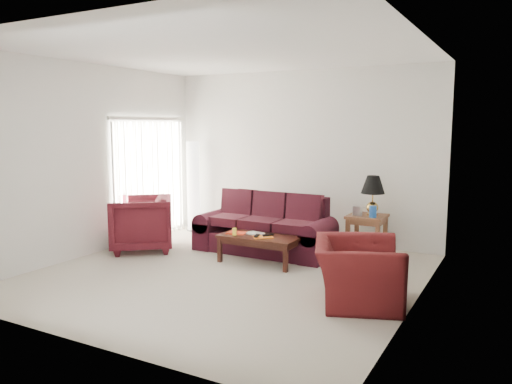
# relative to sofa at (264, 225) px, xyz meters

# --- Properties ---
(floor) EXTENTS (5.00, 5.00, 0.00)m
(floor) POSITION_rel_sofa_xyz_m (0.12, -1.34, -0.45)
(floor) COLOR #B9B19E
(floor) RESTS_ON ground
(blinds) EXTENTS (0.10, 2.00, 2.16)m
(blinds) POSITION_rel_sofa_xyz_m (-2.30, -0.04, 0.63)
(blinds) COLOR silver
(blinds) RESTS_ON ground
(sofa) EXTENTS (2.28, 1.13, 0.91)m
(sofa) POSITION_rel_sofa_xyz_m (0.00, 0.00, 0.00)
(sofa) COLOR black
(sofa) RESTS_ON ground
(throw_pillow) EXTENTS (0.41, 0.22, 0.41)m
(throw_pillow) POSITION_rel_sofa_xyz_m (-0.71, 0.73, 0.25)
(throw_pillow) COLOR black
(throw_pillow) RESTS_ON sofa
(end_table) EXTENTS (0.60, 0.60, 0.63)m
(end_table) POSITION_rel_sofa_xyz_m (1.49, 0.68, -0.14)
(end_table) COLOR #5B271F
(end_table) RESTS_ON ground
(table_lamp) EXTENTS (0.45, 0.45, 0.63)m
(table_lamp) POSITION_rel_sofa_xyz_m (1.55, 0.73, 0.49)
(table_lamp) COLOR #BD8D3B
(table_lamp) RESTS_ON end_table
(clock) EXTENTS (0.16, 0.11, 0.15)m
(clock) POSITION_rel_sofa_xyz_m (1.37, 0.55, 0.25)
(clock) COLOR silver
(clock) RESTS_ON end_table
(blue_canister) EXTENTS (0.13, 0.13, 0.18)m
(blue_canister) POSITION_rel_sofa_xyz_m (1.62, 0.52, 0.27)
(blue_canister) COLOR #194BA3
(blue_canister) RESTS_ON end_table
(picture_frame) EXTENTS (0.19, 0.20, 0.05)m
(picture_frame) POSITION_rel_sofa_xyz_m (1.34, 0.89, 0.25)
(picture_frame) COLOR silver
(picture_frame) RESTS_ON end_table
(floor_lamp) EXTENTS (0.33, 0.33, 1.76)m
(floor_lamp) POSITION_rel_sofa_xyz_m (-1.98, 0.83, 0.42)
(floor_lamp) COLOR white
(floor_lamp) RESTS_ON ground
(armchair_left) EXTENTS (1.37, 1.36, 0.90)m
(armchair_left) POSITION_rel_sofa_xyz_m (-1.83, -0.86, -0.01)
(armchair_left) COLOR #3E0E15
(armchair_left) RESTS_ON ground
(armchair_right) EXTENTS (1.29, 1.38, 0.72)m
(armchair_right) POSITION_rel_sofa_xyz_m (2.02, -1.52, -0.09)
(armchair_right) COLOR #451011
(armchair_right) RESTS_ON ground
(coffee_table) EXTENTS (1.23, 0.69, 0.42)m
(coffee_table) POSITION_rel_sofa_xyz_m (0.24, -0.60, -0.25)
(coffee_table) COLOR black
(coffee_table) RESTS_ON ground
(magazine_red) EXTENTS (0.31, 0.25, 0.02)m
(magazine_red) POSITION_rel_sofa_xyz_m (-0.14, -0.63, -0.03)
(magazine_red) COLOR red
(magazine_red) RESTS_ON coffee_table
(magazine_white) EXTENTS (0.31, 0.26, 0.02)m
(magazine_white) POSITION_rel_sofa_xyz_m (0.11, -0.53, -0.03)
(magazine_white) COLOR silver
(magazine_white) RESTS_ON coffee_table
(magazine_orange) EXTENTS (0.35, 0.33, 0.02)m
(magazine_orange) POSITION_rel_sofa_xyz_m (0.34, -0.68, -0.03)
(magazine_orange) COLOR orange
(magazine_orange) RESTS_ON coffee_table
(remote_a) EXTENTS (0.09, 0.18, 0.02)m
(remote_a) POSITION_rel_sofa_xyz_m (0.27, -0.73, -0.01)
(remote_a) COLOR black
(remote_a) RESTS_ON coffee_table
(remote_b) EXTENTS (0.14, 0.16, 0.02)m
(remote_b) POSITION_rel_sofa_xyz_m (0.39, -0.62, -0.01)
(remote_b) COLOR black
(remote_b) RESTS_ON coffee_table
(yellow_glass) EXTENTS (0.06, 0.06, 0.11)m
(yellow_glass) POSITION_rel_sofa_xyz_m (-0.10, -0.75, 0.02)
(yellow_glass) COLOR yellow
(yellow_glass) RESTS_ON coffee_table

